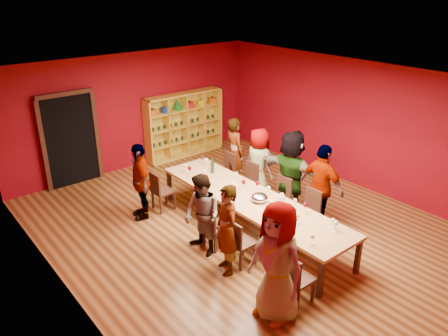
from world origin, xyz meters
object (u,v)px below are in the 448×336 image
(wine_bottle, at_px, (212,167))
(person_left_0, at_px, (277,263))
(chair_person_right_4, at_px, (226,169))
(spittoon_bowl, at_px, (259,198))
(chair_person_left_0, at_px, (295,277))
(person_left_1, at_px, (227,230))
(chair_person_right_1, at_px, (309,209))
(person_right_1, at_px, (322,187))
(person_right_2, at_px, (291,173))
(chair_person_right_2, at_px, (280,195))
(chair_person_left_2, at_px, (213,224))
(chair_person_right_3, at_px, (248,179))
(person_right_4, at_px, (235,152))
(chair_person_left_4, at_px, (160,189))
(person_left_2, at_px, (202,215))
(tasting_table, at_px, (250,200))
(person_right_3, at_px, (259,163))
(person_left_4, at_px, (140,181))
(chair_person_left_1, at_px, (239,240))
(shelving_unit, at_px, (184,121))

(wine_bottle, bearing_deg, person_left_0, -113.55)
(chair_person_right_4, distance_m, spittoon_bowl, 2.26)
(chair_person_left_0, relative_size, person_left_1, 0.55)
(chair_person_right_4, bearing_deg, person_left_1, -129.46)
(chair_person_right_1, relative_size, person_right_1, 0.51)
(chair_person_right_1, bearing_deg, chair_person_left_0, -144.80)
(person_right_2, height_order, chair_person_right_4, person_right_2)
(chair_person_right_1, bearing_deg, chair_person_right_2, 90.00)
(chair_person_left_0, distance_m, chair_person_left_2, 2.01)
(chair_person_right_3, height_order, person_right_4, person_right_4)
(chair_person_left_4, bearing_deg, chair_person_right_2, -45.13)
(person_left_2, distance_m, chair_person_left_4, 1.91)
(chair_person_right_4, distance_m, person_right_4, 0.45)
(tasting_table, distance_m, person_right_2, 1.23)
(person_left_0, height_order, person_left_1, person_left_0)
(spittoon_bowl, bearing_deg, person_right_3, 47.08)
(person_left_4, xyz_separation_m, chair_person_right_4, (2.26, -0.05, -0.33))
(chair_person_left_0, relative_size, chair_person_left_1, 1.00)
(chair_person_left_4, xyz_separation_m, chair_person_right_1, (1.82, -2.60, 0.00))
(person_right_4, bearing_deg, chair_person_right_1, -176.35)
(chair_person_left_2, bearing_deg, chair_person_right_1, -21.73)
(chair_person_left_4, height_order, chair_person_right_3, same)
(person_right_1, distance_m, chair_person_right_3, 1.84)
(chair_person_left_2, height_order, person_right_1, person_right_1)
(person_left_1, xyz_separation_m, person_right_4, (2.36, 2.54, 0.05))
(chair_person_right_1, distance_m, chair_person_right_3, 1.77)
(chair_person_right_1, bearing_deg, person_left_1, 179.53)
(chair_person_right_1, distance_m, person_right_4, 2.60)
(chair_person_right_1, xyz_separation_m, person_right_1, (0.34, 0.00, 0.38))
(person_right_1, bearing_deg, person_left_0, 115.95)
(tasting_table, bearing_deg, chair_person_left_0, -114.47)
(chair_person_left_2, bearing_deg, chair_person_left_4, 90.00)
(person_right_4, bearing_deg, tasting_table, 157.01)
(person_right_4, bearing_deg, chair_person_right_2, -178.93)
(person_left_0, height_order, person_right_1, person_left_0)
(person_right_4, bearing_deg, person_right_3, -167.69)
(chair_person_left_2, relative_size, chair_person_left_4, 1.00)
(chair_person_right_1, bearing_deg, chair_person_right_3, 90.00)
(person_left_1, xyz_separation_m, chair_person_right_4, (2.09, 2.54, -0.31))
(person_left_1, height_order, chair_person_right_2, person_left_1)
(person_left_0, xyz_separation_m, spittoon_bowl, (1.35, 1.78, -0.12))
(chair_person_left_4, bearing_deg, shelving_unit, 46.50)
(chair_person_left_2, height_order, chair_person_right_4, same)
(person_left_1, distance_m, person_left_4, 2.59)
(chair_person_left_0, height_order, chair_person_left_4, same)
(person_left_0, bearing_deg, chair_person_right_4, 147.00)
(person_left_0, relative_size, person_right_3, 1.16)
(person_left_2, relative_size, person_right_2, 0.83)
(person_left_0, height_order, chair_person_right_4, person_left_0)
(chair_person_right_3, bearing_deg, chair_person_right_2, -90.00)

